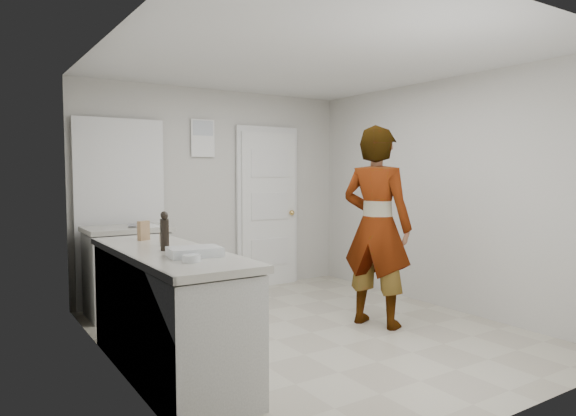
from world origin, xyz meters
TOP-DOWN VIEW (x-y plane):
  - ground at (0.00, 0.00)m, footprint 4.00×4.00m
  - room_shell at (-0.17, 1.95)m, footprint 4.00×4.00m
  - main_counter at (-1.45, -0.20)m, footprint 0.64×1.96m
  - side_counter at (-1.25, 1.55)m, footprint 0.84×0.61m
  - person at (0.67, -0.14)m, footprint 0.69×0.83m
  - cake_mix_box at (-1.43, 0.40)m, footprint 0.11×0.08m
  - spice_jar at (-1.33, 0.21)m, footprint 0.05×0.05m
  - oil_cruet_a at (-1.40, -0.01)m, footprint 0.07×0.07m
  - oil_cruet_b at (-1.48, -0.24)m, footprint 0.06×0.06m
  - baking_dish at (-1.40, -0.59)m, footprint 0.37×0.29m
  - egg_bowl at (-1.50, -0.78)m, footprint 0.12×0.12m
  - papers at (-1.07, 1.49)m, footprint 0.25×0.32m

SIDE VIEW (x-z plane):
  - ground at x=0.00m, z-range 0.00..0.00m
  - main_counter at x=-1.45m, z-range -0.04..0.89m
  - side_counter at x=-1.25m, z-range -0.03..0.89m
  - papers at x=-1.07m, z-range 0.93..0.93m
  - egg_bowl at x=-1.50m, z-range 0.92..0.97m
  - baking_dish at x=-1.40m, z-range 0.92..0.98m
  - spice_jar at x=-1.33m, z-range 0.93..1.00m
  - person at x=0.67m, z-range 0.00..1.93m
  - cake_mix_box at x=-1.43m, z-range 0.93..1.09m
  - room_shell at x=-0.17m, z-range -0.98..3.02m
  - oil_cruet_a at x=-1.40m, z-range 0.92..1.18m
  - oil_cruet_b at x=-1.48m, z-range 0.92..1.19m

